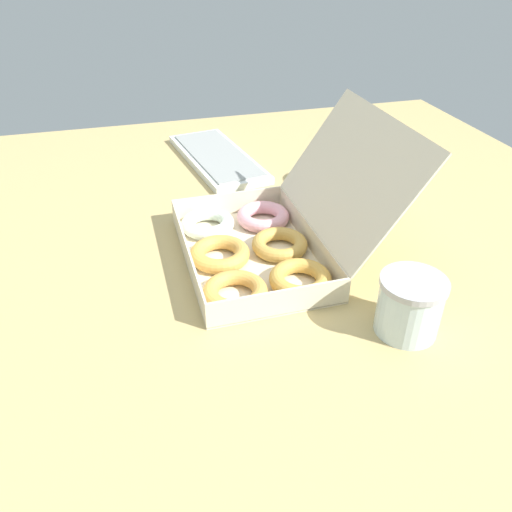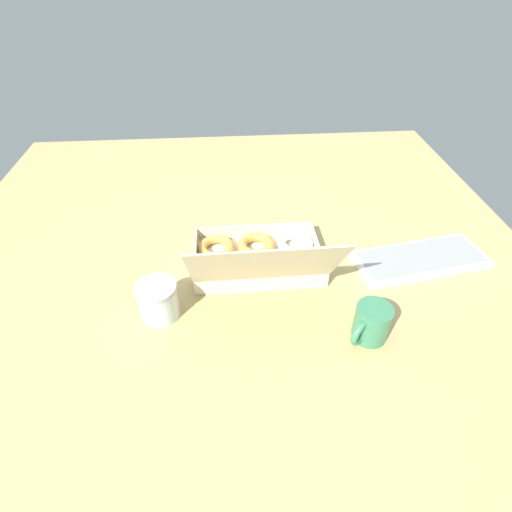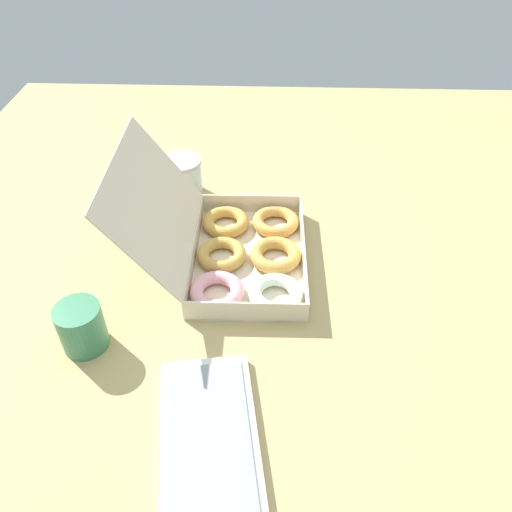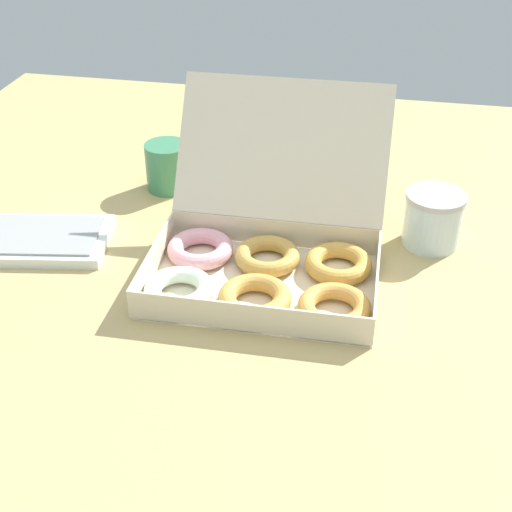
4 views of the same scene
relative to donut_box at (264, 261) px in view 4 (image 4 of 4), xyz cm
name	(u,v)px [view 4 (image 4 of 4)]	position (x,y,z in cm)	size (l,w,h in cm)	color
ground_plane	(296,306)	(6.03, -5.24, -4.29)	(180.00, 180.00, 2.00)	tan
donut_box	(264,261)	(0.00, 0.00, 0.00)	(38.26, 40.00, 25.38)	beige
coffee_mug	(169,166)	(-24.04, 27.19, 1.50)	(10.76, 9.81, 9.35)	#3A7F59
glass_jar	(433,219)	(26.44, 16.01, 1.58)	(10.21, 10.21, 9.65)	silver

